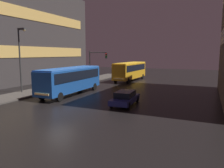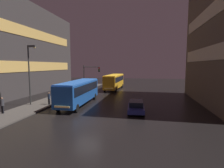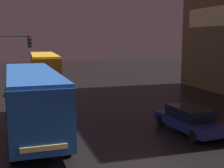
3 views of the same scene
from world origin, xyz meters
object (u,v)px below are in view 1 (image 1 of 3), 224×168
object	(u,v)px
car_taxi	(125,98)
bus_far	(130,70)
pedestrian_far	(39,85)
street_lamp_sidewalk	(21,51)
bus_near	(71,78)
traffic_light_main	(96,61)

from	to	relation	value
car_taxi	bus_far	bearing A→B (deg)	-75.60
pedestrian_far	street_lamp_sidewalk	world-z (taller)	street_lamp_sidewalk
bus_near	bus_far	xyz separation A→B (m)	(2.14, 16.26, 0.04)
bus_near	pedestrian_far	size ratio (longest dim) A/B	6.39
bus_far	street_lamp_sidewalk	size ratio (longest dim) A/B	1.34
bus_far	car_taxi	size ratio (longest dim) A/B	2.28
pedestrian_far	street_lamp_sidewalk	bearing A→B (deg)	-152.19
bus_near	street_lamp_sidewalk	size ratio (longest dim) A/B	1.34
car_taxi	street_lamp_sidewalk	bearing A→B (deg)	-6.23
bus_near	traffic_light_main	xyz separation A→B (m)	(-1.48, 9.48, 1.74)
bus_near	car_taxi	size ratio (longest dim) A/B	2.29
traffic_light_main	street_lamp_sidewalk	xyz separation A→B (m)	(-4.71, -11.31, 1.67)
car_taxi	pedestrian_far	bearing A→B (deg)	-9.14
street_lamp_sidewalk	pedestrian_far	bearing A→B (deg)	12.31
car_taxi	street_lamp_sidewalk	size ratio (longest dim) A/B	0.59
traffic_light_main	bus_far	bearing A→B (deg)	61.92
bus_near	car_taxi	bearing A→B (deg)	161.69
bus_near	car_taxi	distance (m)	8.65
bus_far	car_taxi	distance (m)	19.80
car_taxi	traffic_light_main	xyz separation A→B (m)	(-9.64, 12.03, 3.08)
traffic_light_main	street_lamp_sidewalk	distance (m)	12.36
pedestrian_far	bus_near	bearing A→B (deg)	34.28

